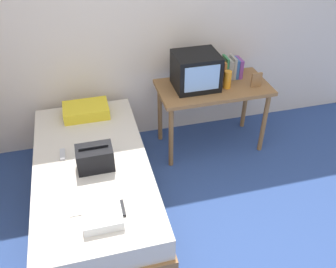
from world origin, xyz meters
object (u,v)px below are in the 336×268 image
Objects in this scene: bed at (95,186)px; water_bottle at (227,80)px; remote_silver at (63,154)px; pillow at (86,110)px; book_row at (231,68)px; picture_frame at (256,80)px; folded_towel at (103,218)px; tv at (196,71)px; handbag at (95,158)px; magazine at (83,200)px; remote_dark at (122,208)px; desk at (213,94)px.

water_bottle is at bearing 21.65° from bed.
bed is 0.40m from remote_silver.
pillow is 0.65m from remote_silver.
book_row is at bearing 59.48° from water_bottle.
folded_towel is (-1.73, -1.20, -0.25)m from picture_frame.
bed is 1.86m from book_row.
tv is 1.47× the size of handbag.
handbag is 0.40m from magazine.
handbag is 1.03× the size of magazine.
book_row is at bearing 44.49° from remote_dark.
picture_frame is at bearing -14.45° from tv.
desk is 2.64× the size of tv.
book_row reaches higher than handbag.
bed is at bearing -34.19° from remote_silver.
remote_dark is (0.15, -1.35, -0.04)m from pillow.
bed is 0.53m from magazine.
desk reaches higher than magazine.
desk is at bearing 148.70° from water_bottle.
folded_towel is (-1.43, -1.26, -0.27)m from water_bottle.
desk reaches higher than folded_towel.
picture_frame is (1.76, 0.52, 0.57)m from bed.
book_row is at bearing 123.62° from picture_frame.
pillow is at bearing 172.42° from picture_frame.
picture_frame reaches higher than remote_dark.
desk is at bearing 46.81° from remote_dark.
folded_towel is (0.03, -0.68, 0.32)m from bed.
tv is at bearing 20.75° from remote_silver.
remote_silver is (-1.69, -0.42, -0.29)m from water_bottle.
picture_frame is at bearing -16.89° from desk.
water_bottle reaches higher than pillow.
handbag is 0.55m from remote_dark.
folded_towel is (-0.15, -0.08, 0.03)m from remote_dark.
remote_dark is 0.17m from folded_towel.
folded_towel is (-0.01, -0.61, -0.06)m from handbag.
folded_towel is at bearing -129.57° from tv.
bed is 0.75m from folded_towel.
desk is 4.78× the size of book_row.
book_row is at bearing 29.14° from handbag.
desk is 7.44× the size of remote_dark.
picture_frame is at bearing 27.33° from magazine.
tv reaches higher than handbag.
remote_silver reaches higher than magazine.
tv reaches higher than folded_towel.
handbag is at bearing 88.84° from folded_towel.
magazine is 0.61m from remote_silver.
desk is 3.87× the size of handbag.
handbag is (-1.30, -0.72, -0.01)m from desk.
pillow is (-1.73, 0.23, -0.23)m from picture_frame.
remote_dark is at bearing 29.69° from folded_towel.
handbag is (-1.42, -0.65, -0.20)m from water_bottle.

